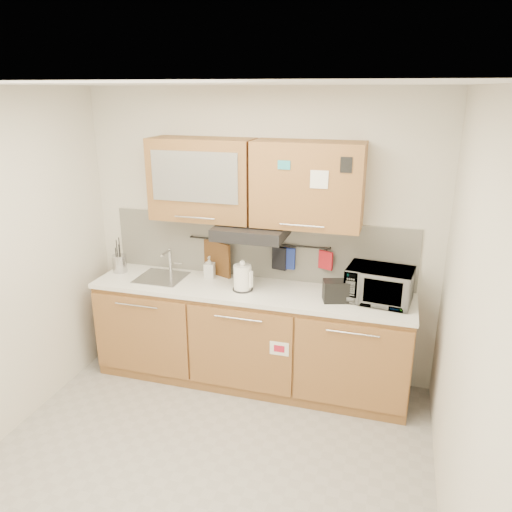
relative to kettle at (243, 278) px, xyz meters
The scene contains 20 objects.
floor 1.54m from the kettle, 87.72° to the right, with size 3.20×3.20×0.00m, color #9E9993.
ceiling 1.94m from the kettle, 87.72° to the right, with size 3.20×3.20×0.00m, color white.
wall_back 0.45m from the kettle, 82.82° to the left, with size 3.20×3.20×0.00m, color silver.
wall_right 2.02m from the kettle, 34.72° to the right, with size 3.00×3.00×0.00m, color silver.
base_cabinet 0.63m from the kettle, 49.08° to the left, with size 2.80×0.64×0.88m.
countertop 0.14m from the kettle, 47.76° to the left, with size 2.82×0.62×0.04m, color white.
backsplash 0.39m from the kettle, 82.58° to the left, with size 2.80×0.02×0.56m, color silver.
upper_cabinets 0.82m from the kettle, 77.52° to the left, with size 1.82×0.37×0.70m.
range_hood 0.41m from the kettle, 67.59° to the left, with size 0.60×0.46×0.10m, color black.
sink 0.81m from the kettle, behind, with size 0.42×0.40×0.26m.
utensil_rail 0.39m from the kettle, 81.68° to the left, with size 0.02×0.02×1.30m, color black.
utensil_crock 1.26m from the kettle, behind, with size 0.16×0.16×0.33m.
kettle is the anchor object (origin of this frame).
toaster 0.82m from the kettle, ahead, with size 0.26×0.20×0.18m.
microwave 1.14m from the kettle, ahead, with size 0.52×0.35×0.29m, color #999999.
soap_bottle 0.44m from the kettle, 152.07° to the left, with size 0.09×0.09×0.20m, color #999999.
cutting_board 0.46m from the kettle, 140.46° to the left, with size 0.36×0.03×0.44m, color brown.
oven_mitt 0.46m from the kettle, 41.34° to the left, with size 0.12×0.03×0.20m, color navy.
dark_pouch 0.40m from the kettle, 49.45° to the left, with size 0.13×0.04×0.21m, color black.
pot_holder 0.74m from the kettle, 23.91° to the left, with size 0.13×0.02×0.16m, color #AF1720.
Camera 1 is at (1.18, -2.66, 2.58)m, focal length 35.00 mm.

